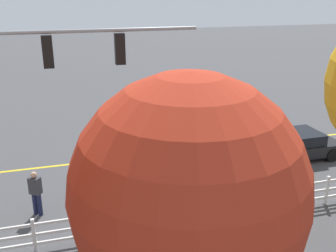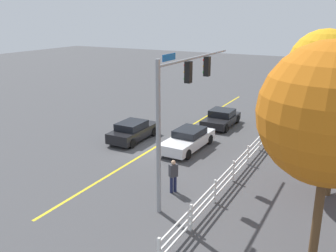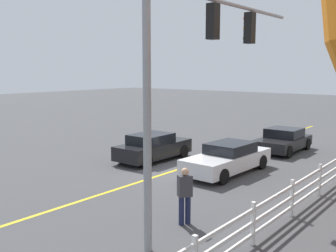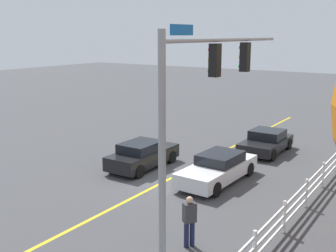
{
  "view_description": "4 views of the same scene",
  "coord_description": "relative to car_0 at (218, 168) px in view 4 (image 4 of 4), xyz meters",
  "views": [
    {
      "loc": [
        3.61,
        17.02,
        7.71
      ],
      "look_at": [
        -1.21,
        -0.07,
        1.4
      ],
      "focal_mm": 41.76,
      "sensor_mm": 36.0,
      "label": 1
    },
    {
      "loc": [
        19.41,
        11.63,
        8.43
      ],
      "look_at": [
        -0.49,
        0.87,
        1.55
      ],
      "focal_mm": 39.48,
      "sensor_mm": 36.0,
      "label": 2
    },
    {
      "loc": [
        13.63,
        10.49,
        4.46
      ],
      "look_at": [
        -0.27,
        -0.67,
        1.92
      ],
      "focal_mm": 42.0,
      "sensor_mm": 36.0,
      "label": 3
    },
    {
      "loc": [
        15.28,
        10.2,
        6.6
      ],
      "look_at": [
        -0.53,
        -0.34,
        2.42
      ],
      "focal_mm": 44.69,
      "sensor_mm": 36.0,
      "label": 4
    }
  ],
  "objects": [
    {
      "name": "lane_center_stripe",
      "position": [
        -2.9,
        -2.02,
        -0.64
      ],
      "size": [
        28.0,
        0.16,
        0.01
      ],
      "primitive_type": "cube",
      "color": "gold",
      "rests_on": "ground_plane"
    },
    {
      "name": "car_2",
      "position": [
        -5.9,
        0.05,
        -0.03
      ],
      "size": [
        4.07,
        2.04,
        1.28
      ],
      "rotation": [
        0.0,
        0.0,
        0.01
      ],
      "color": "black",
      "rests_on": "ground_plane"
    },
    {
      "name": "white_rail_fence",
      "position": [
        -1.9,
        4.17,
        -0.04
      ],
      "size": [
        26.1,
        0.1,
        1.15
      ],
      "color": "white",
      "rests_on": "ground_plane"
    },
    {
      "name": "pedestrian",
      "position": [
        5.89,
        1.99,
        0.29
      ],
      "size": [
        0.48,
        0.44,
        1.69
      ],
      "rotation": [
        0.0,
        0.0,
        0.97
      ],
      "color": "#191E3F",
      "rests_on": "ground_plane"
    },
    {
      "name": "car_0",
      "position": [
        0.0,
        0.0,
        0.0
      ],
      "size": [
        4.84,
        1.98,
        1.31
      ],
      "rotation": [
        0.0,
        0.0,
        -0.03
      ],
      "color": "silver",
      "rests_on": "ground_plane"
    },
    {
      "name": "car_1",
      "position": [
        0.27,
        -4.1,
        0.03
      ],
      "size": [
        4.2,
        1.86,
        1.36
      ],
      "rotation": [
        0.0,
        0.0,
        3.15
      ],
      "color": "black",
      "rests_on": "ground_plane"
    },
    {
      "name": "ground_plane",
      "position": [
        1.1,
        -2.02,
        -0.64
      ],
      "size": [
        120.0,
        120.0,
        0.0
      ],
      "primitive_type": "plane",
      "color": "#444447"
    },
    {
      "name": "signal_assembly",
      "position": [
        5.73,
        2.28,
        4.2
      ],
      "size": [
        7.77,
        0.38,
        6.85
      ],
      "color": "gray",
      "rests_on": "ground_plane"
    }
  ]
}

